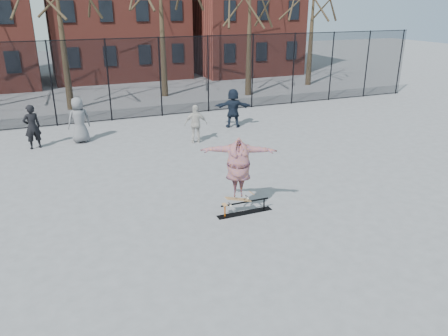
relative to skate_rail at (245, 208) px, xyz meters
name	(u,v)px	position (x,y,z in m)	size (l,w,h in m)	color
ground	(247,234)	(-0.46, -1.10, -0.14)	(100.00, 100.00, 0.00)	slate
skate_rail	(245,208)	(0.00, 0.00, 0.00)	(1.64, 0.25, 0.36)	black
skateboard	(238,201)	(-0.21, 0.00, 0.27)	(0.83, 0.20, 0.10)	#9A683D
skater	(238,171)	(-0.21, 0.00, 1.16)	(2.06, 0.56, 1.68)	#483585
bystander_grey	(79,120)	(-3.63, 8.72, 0.82)	(0.94, 0.61, 1.93)	#5E5E62
bystander_black	(32,127)	(-5.46, 8.56, 0.76)	(0.66, 0.43, 1.81)	black
bystander_white	(196,124)	(0.89, 6.81, 0.67)	(0.95, 0.40, 1.62)	beige
bystander_navy	(233,108)	(3.31, 8.49, 0.78)	(1.71, 0.54, 1.84)	black
fence	(137,78)	(-0.47, 11.90, 1.91)	(34.03, 0.07, 4.00)	black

